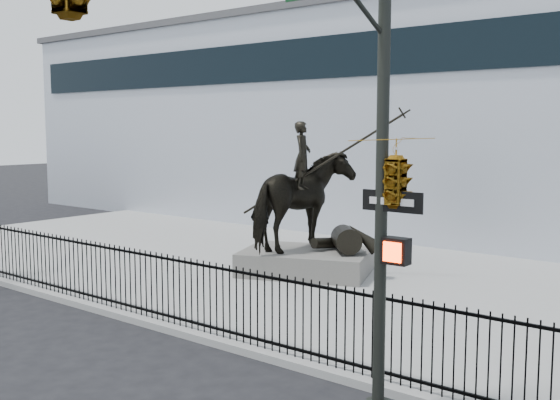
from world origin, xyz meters
The scene contains 7 objects.
ground centered at (0.00, 0.00, 0.00)m, with size 120.00×120.00×0.00m, color black.
plaza centered at (0.00, 7.00, 0.07)m, with size 30.00×12.00×0.15m, color #999896.
building centered at (0.00, 20.00, 4.50)m, with size 44.00×14.00×9.00m, color silver.
picket_fence centered at (0.00, 1.25, 0.90)m, with size 22.10×0.10×1.50m.
statue_plinth centered at (0.73, 6.97, 0.49)m, with size 3.58×2.46×0.67m, color #5D5B55.
equestrian_statue centered at (0.79, 7.00, 2.22)m, with size 4.29×3.51×3.88m.
traffic_signal_right centered at (6.47, -2.00, 4.85)m, with size 2.17×6.86×7.00m.
Camera 1 is at (11.65, -8.03, 4.34)m, focal length 42.00 mm.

